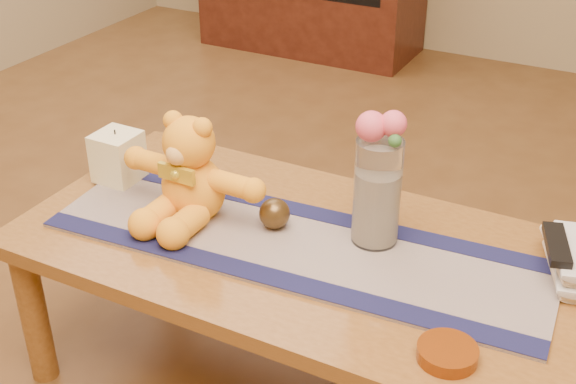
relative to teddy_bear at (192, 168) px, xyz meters
The scene contains 23 objects.
coffee_table_top 0.35m from the teddy_bear, ahead, with size 1.40×0.70×0.04m, color brown.
table_leg_fl 0.58m from the teddy_bear, 140.11° to the right, with size 0.07×0.07×0.41m, color brown.
table_leg_bl 0.59m from the teddy_bear, 137.66° to the left, with size 0.07×0.07×0.41m, color brown.
persian_runner 0.31m from the teddy_bear, ahead, with size 1.20×0.35×0.01m, color #201C4E.
runner_border_near 0.35m from the teddy_bear, 27.29° to the right, with size 1.20×0.06×0.00m, color #14163D.
runner_border_far 0.33m from the teddy_bear, 26.42° to the left, with size 1.20×0.06×0.00m, color #14163D.
teddy_bear is the anchor object (origin of this frame).
pillar_candle 0.29m from the teddy_bear, 168.67° to the left, with size 0.11×0.11×0.13m, color #FFF7BB.
candle_wick 0.29m from the teddy_bear, 168.67° to the left, with size 0.00×0.00×0.01m, color black.
glass_vase 0.46m from the teddy_bear, 12.08° to the left, with size 0.11×0.11×0.26m, color silver.
potpourri_fill 0.46m from the teddy_bear, 12.08° to the left, with size 0.09×0.09×0.18m, color beige.
rose_left 0.47m from the teddy_bear, 11.34° to the left, with size 0.07×0.07×0.07m, color #EA5269.
rose_right 0.51m from the teddy_bear, 12.04° to the left, with size 0.06×0.06×0.06m, color #EA5269.
blue_flower_back 0.50m from the teddy_bear, 15.96° to the left, with size 0.04×0.04×0.04m, color #4C62A4.
blue_flower_side 0.46m from the teddy_bear, 15.51° to the left, with size 0.04×0.04×0.04m, color #4C62A4.
leaf_sprig 0.51m from the teddy_bear, ahead, with size 0.03×0.03×0.03m, color #33662D.
bronze_ball 0.23m from the teddy_bear, ahead, with size 0.08×0.08×0.08m, color #473317.
book_bottom 0.87m from the teddy_bear, 10.70° to the left, with size 0.17×0.22×0.02m, color beige.
book_lower 0.87m from the teddy_bear, 10.47° to the left, with size 0.16×0.22×0.02m, color beige.
book_upper 0.86m from the teddy_bear, 10.85° to the left, with size 0.17×0.22×0.02m, color beige.
book_top 0.87m from the teddy_bear, 10.60° to the left, with size 0.16×0.22×0.02m, color beige.
tv_remote 0.86m from the teddy_bear, 10.03° to the left, with size 0.04×0.16×0.02m, color black.
amber_dish 0.76m from the teddy_bear, 16.71° to the right, with size 0.12×0.12×0.03m, color #BF5914.
Camera 1 is at (0.66, -1.35, 1.45)m, focal length 47.17 mm.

